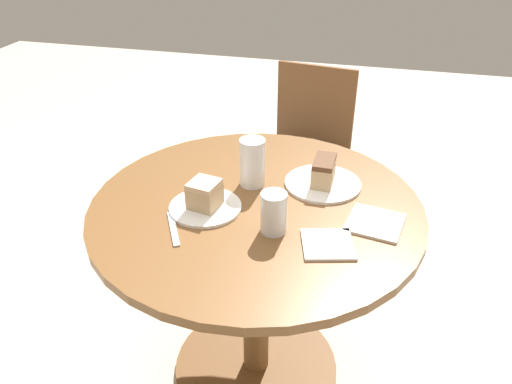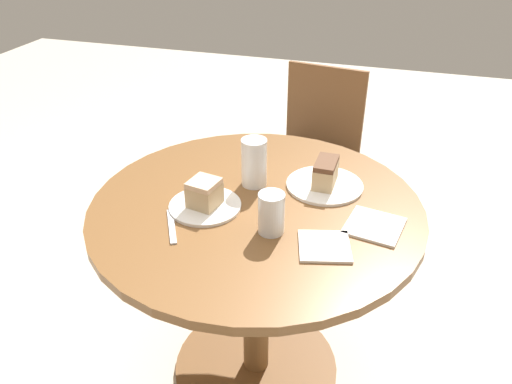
{
  "view_description": "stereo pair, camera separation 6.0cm",
  "coord_description": "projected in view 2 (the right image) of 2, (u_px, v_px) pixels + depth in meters",
  "views": [
    {
      "loc": [
        0.32,
        -1.26,
        1.59
      ],
      "look_at": [
        0.0,
        0.0,
        0.8
      ],
      "focal_mm": 35.0,
      "sensor_mm": 36.0,
      "label": 1
    },
    {
      "loc": [
        0.38,
        -1.24,
        1.59
      ],
      "look_at": [
        0.0,
        0.0,
        0.8
      ],
      "focal_mm": 35.0,
      "sensor_mm": 36.0,
      "label": 2
    }
  ],
  "objects": [
    {
      "name": "cake_slice_far",
      "position": [
        326.0,
        172.0,
        1.6
      ],
      "size": [
        0.07,
        0.12,
        0.08
      ],
      "rotation": [
        0.0,
        0.0,
        6.27
      ],
      "color": "tan",
      "rests_on": "plate_far"
    },
    {
      "name": "chair",
      "position": [
        313.0,
        158.0,
        2.44
      ],
      "size": [
        0.47,
        0.47,
        0.88
      ],
      "rotation": [
        0.0,
        0.0,
        -0.15
      ],
      "color": "brown",
      "rests_on": "ground_plane"
    },
    {
      "name": "ground_plane",
      "position": [
        256.0,
        367.0,
        1.93
      ],
      "size": [
        8.0,
        8.0,
        0.0
      ],
      "primitive_type": "plane",
      "color": "beige"
    },
    {
      "name": "glass_lemonade",
      "position": [
        271.0,
        215.0,
        1.39
      ],
      "size": [
        0.07,
        0.07,
        0.12
      ],
      "color": "silver",
      "rests_on": "table"
    },
    {
      "name": "cake_slice_near",
      "position": [
        204.0,
        193.0,
        1.49
      ],
      "size": [
        0.1,
        0.1,
        0.08
      ],
      "rotation": [
        0.0,
        0.0,
        4.52
      ],
      "color": "tan",
      "rests_on": "plate_near"
    },
    {
      "name": "plate_near",
      "position": [
        205.0,
        206.0,
        1.52
      ],
      "size": [
        0.22,
        0.22,
        0.01
      ],
      "color": "white",
      "rests_on": "table"
    },
    {
      "name": "fork",
      "position": [
        172.0,
        226.0,
        1.43
      ],
      "size": [
        0.1,
        0.16,
        0.0
      ],
      "rotation": [
        0.0,
        0.0,
        2.07
      ],
      "color": "silver",
      "rests_on": "table"
    },
    {
      "name": "plate_far",
      "position": [
        325.0,
        185.0,
        1.62
      ],
      "size": [
        0.25,
        0.25,
        0.01
      ],
      "color": "white",
      "rests_on": "table"
    },
    {
      "name": "napkin_stack",
      "position": [
        374.0,
        226.0,
        1.43
      ],
      "size": [
        0.18,
        0.18,
        0.01
      ],
      "rotation": [
        0.0,
        0.0,
        -0.18
      ],
      "color": "silver",
      "rests_on": "table"
    },
    {
      "name": "table",
      "position": [
        256.0,
        256.0,
        1.65
      ],
      "size": [
        1.03,
        1.03,
        0.76
      ],
      "color": "brown",
      "rests_on": "ground_plane"
    },
    {
      "name": "glass_water",
      "position": [
        254.0,
        165.0,
        1.6
      ],
      "size": [
        0.08,
        0.08,
        0.16
      ],
      "color": "silver",
      "rests_on": "table"
    },
    {
      "name": "napkin_side",
      "position": [
        324.0,
        246.0,
        1.35
      ],
      "size": [
        0.17,
        0.17,
        0.01
      ],
      "rotation": [
        0.0,
        0.0,
        0.26
      ],
      "color": "silver",
      "rests_on": "table"
    }
  ]
}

